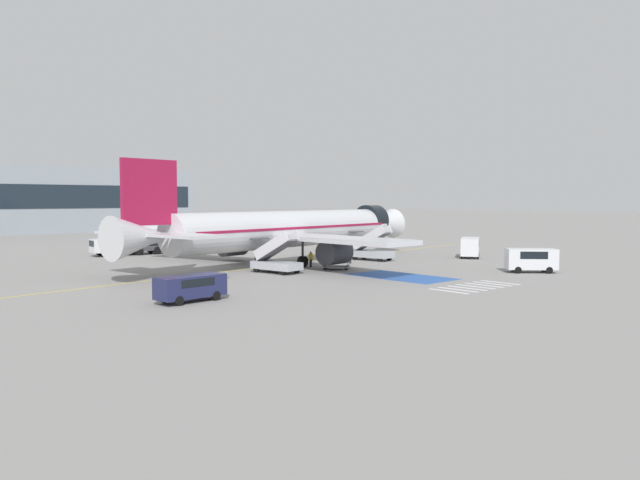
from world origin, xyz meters
name	(u,v)px	position (x,y,z in m)	size (l,w,h in m)	color
ground_plane	(286,263)	(0.00, 0.00, 0.00)	(600.00, 600.00, 0.00)	gray
apron_leadline_yellow	(291,264)	(0.11, -0.74, 0.00)	(0.20, 75.37, 0.01)	gold
apron_stand_patch_blue	(401,277)	(0.11, -16.00, 0.00)	(5.08, 9.45, 0.01)	#2856A8
apron_walkway_bar_0	(448,291)	(-4.09, -24.08, 0.00)	(0.44, 3.60, 0.01)	silver
apron_walkway_bar_1	(458,290)	(-2.89, -24.08, 0.00)	(0.44, 3.60, 0.01)	silver
apron_walkway_bar_2	(467,288)	(-1.69, -24.08, 0.00)	(0.44, 3.60, 0.01)	silver
apron_walkway_bar_3	(476,287)	(-0.49, -24.08, 0.00)	(0.44, 3.60, 0.01)	silver
apron_walkway_bar_4	(484,285)	(0.71, -24.08, 0.00)	(0.44, 3.60, 0.01)	silver
apron_walkway_bar_5	(492,284)	(1.91, -24.08, 0.00)	(0.44, 3.60, 0.01)	silver
apron_walkway_bar_6	(500,282)	(3.11, -24.08, 0.00)	(0.44, 3.60, 0.01)	silver
airliner	(287,230)	(-0.54, -0.83, 3.66)	(41.58, 34.21, 10.25)	silver
boarding_stairs_forward	(372,251)	(9.27, -3.99, 1.00)	(2.84, 5.45, 4.06)	#ADB2BA
boarding_stairs_aft	(276,262)	(-6.26, -6.16, 0.99)	(2.84, 5.45, 4.04)	#ADB2BA
fuel_tanker	(130,240)	(-7.68, 20.84, 1.84)	(9.30, 3.57, 3.62)	#38383D
service_van_0	(191,286)	(-20.80, -15.19, 1.08)	(4.95, 2.14, 1.78)	#1E234C
service_van_1	(470,246)	(19.96, -9.87, 1.39)	(4.93, 4.13, 2.35)	silver
service_van_2	(531,258)	(11.54, -22.21, 1.34)	(4.57, 4.67, 2.24)	silver
baggage_cart	(336,267)	(-0.06, -7.88, 0.26)	(2.79, 2.97, 0.87)	gray
ground_crew_0	(323,258)	(0.44, -5.46, 0.91)	(0.33, 0.47, 1.60)	black
ground_crew_1	(350,254)	(4.94, -4.87, 1.03)	(0.45, 0.27, 1.78)	#2D2D33
ground_crew_2	(311,258)	(-0.58, -4.68, 0.91)	(0.46, 0.29, 1.59)	#191E38
terminal_building	(14,200)	(-3.11, 81.47, 6.76)	(75.15, 12.10, 13.51)	#89939E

